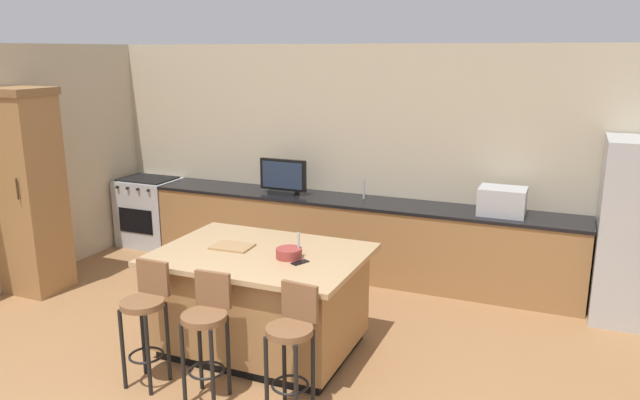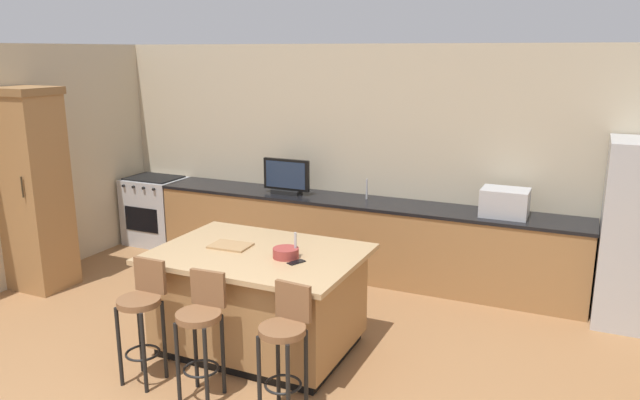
% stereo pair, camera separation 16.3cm
% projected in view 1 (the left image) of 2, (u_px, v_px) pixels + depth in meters
% --- Properties ---
extents(wall_back, '(7.45, 0.12, 2.68)m').
position_uv_depth(wall_back, '(372.00, 159.00, 7.21)').
color(wall_back, beige).
rests_on(wall_back, ground_plane).
extents(wall_left, '(0.12, 4.78, 2.68)m').
position_uv_depth(wall_left, '(2.00, 170.00, 6.57)').
color(wall_left, beige).
rests_on(wall_left, ground_plane).
extents(counter_back, '(5.13, 0.62, 0.91)m').
position_uv_depth(counter_back, '(354.00, 237.00, 7.11)').
color(counter_back, '#9E7042').
rests_on(counter_back, ground_plane).
extents(kitchen_island, '(1.78, 1.28, 0.91)m').
position_uv_depth(kitchen_island, '(262.00, 300.00, 5.31)').
color(kitchen_island, black).
rests_on(kitchen_island, ground_plane).
extents(range_oven, '(0.76, 0.63, 0.93)m').
position_uv_depth(range_oven, '(150.00, 212.00, 8.22)').
color(range_oven, '#B7BABF').
rests_on(range_oven, ground_plane).
extents(cabinet_tower, '(0.67, 0.58, 2.23)m').
position_uv_depth(cabinet_tower, '(27.00, 188.00, 6.50)').
color(cabinet_tower, '#9E7042').
rests_on(cabinet_tower, ground_plane).
extents(microwave, '(0.48, 0.36, 0.29)m').
position_uv_depth(microwave, '(502.00, 201.00, 6.35)').
color(microwave, '#B7BABF').
rests_on(microwave, counter_back).
extents(tv_monitor, '(0.59, 0.16, 0.43)m').
position_uv_depth(tv_monitor, '(283.00, 178.00, 7.25)').
color(tv_monitor, black).
rests_on(tv_monitor, counter_back).
extents(sink_faucet_back, '(0.02, 0.02, 0.24)m').
position_uv_depth(sink_faucet_back, '(364.00, 189.00, 7.04)').
color(sink_faucet_back, '#B2B2B7').
rests_on(sink_faucet_back, counter_back).
extents(sink_faucet_island, '(0.02, 0.02, 0.22)m').
position_uv_depth(sink_faucet_island, '(299.00, 245.00, 5.04)').
color(sink_faucet_island, '#B2B2B7').
rests_on(sink_faucet_island, kitchen_island).
extents(bar_stool_left, '(0.34, 0.34, 1.00)m').
position_uv_depth(bar_stool_left, '(146.00, 313.00, 4.73)').
color(bar_stool_left, brown).
rests_on(bar_stool_left, ground_plane).
extents(bar_stool_center, '(0.34, 0.35, 0.99)m').
position_uv_depth(bar_stool_center, '(207.00, 326.00, 4.51)').
color(bar_stool_center, brown).
rests_on(bar_stool_center, ground_plane).
extents(bar_stool_right, '(0.34, 0.35, 0.98)m').
position_uv_depth(bar_stool_right, '(292.00, 340.00, 4.32)').
color(bar_stool_right, brown).
rests_on(bar_stool_right, ground_plane).
extents(fruit_bowl, '(0.22, 0.22, 0.08)m').
position_uv_depth(fruit_bowl, '(289.00, 253.00, 5.05)').
color(fruit_bowl, '#993833').
rests_on(fruit_bowl, kitchen_island).
extents(cell_phone, '(0.13, 0.17, 0.01)m').
position_uv_depth(cell_phone, '(300.00, 262.00, 4.94)').
color(cell_phone, black).
rests_on(cell_phone, kitchen_island).
extents(cutting_board, '(0.36, 0.27, 0.02)m').
position_uv_depth(cutting_board, '(232.00, 246.00, 5.33)').
color(cutting_board, '#A87F51').
rests_on(cutting_board, kitchen_island).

